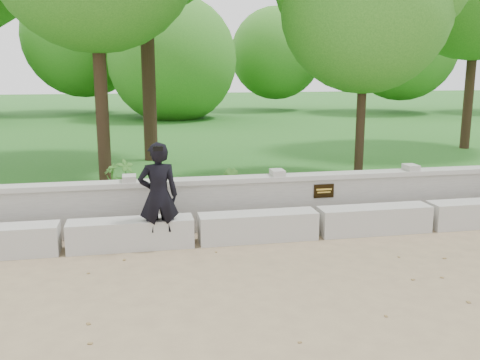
% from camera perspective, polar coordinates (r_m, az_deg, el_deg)
% --- Properties ---
extents(ground, '(80.00, 80.00, 0.00)m').
position_cam_1_polar(ground, '(7.29, 13.23, -10.37)').
color(ground, '#947E5A').
rests_on(ground, ground).
extents(lawn, '(40.00, 22.00, 0.25)m').
position_cam_1_polar(lawn, '(20.48, -3.04, 4.68)').
color(lawn, '#20601C').
rests_on(lawn, ground).
extents(concrete_bench, '(11.90, 0.45, 0.45)m').
position_cam_1_polar(concrete_bench, '(8.87, 8.26, -4.55)').
color(concrete_bench, beige).
rests_on(concrete_bench, ground).
extents(parapet_wall, '(12.50, 0.35, 0.90)m').
position_cam_1_polar(parapet_wall, '(9.45, 6.90, -1.98)').
color(parapet_wall, '#B2AFA8').
rests_on(parapet_wall, ground).
extents(man_main, '(0.62, 0.55, 1.65)m').
position_cam_1_polar(man_main, '(8.14, -8.69, -1.70)').
color(man_main, black).
rests_on(man_main, ground).
extents(shrub_a, '(0.43, 0.39, 0.67)m').
position_cam_1_polar(shrub_a, '(10.98, -12.04, 0.46)').
color(shrub_a, '#3C7728').
rests_on(shrub_a, lawn).
extents(shrub_b, '(0.45, 0.46, 0.65)m').
position_cam_1_polar(shrub_b, '(9.80, -0.93, -0.71)').
color(shrub_b, '#3C7728').
rests_on(shrub_b, lawn).
extents(shrub_d, '(0.42, 0.45, 0.65)m').
position_cam_1_polar(shrub_d, '(10.70, -13.47, 0.04)').
color(shrub_d, '#3C7728').
rests_on(shrub_d, lawn).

